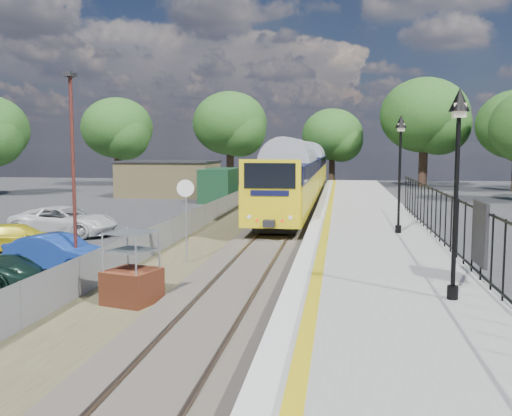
% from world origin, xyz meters
% --- Properties ---
extents(ground, '(120.00, 120.00, 0.00)m').
position_xyz_m(ground, '(0.00, 0.00, 0.00)').
color(ground, '#2D2D30').
rests_on(ground, ground).
extents(track_bed, '(5.90, 80.00, 0.29)m').
position_xyz_m(track_bed, '(-0.47, 9.67, 0.09)').
color(track_bed, '#473F38').
rests_on(track_bed, ground).
extents(platform, '(5.00, 70.00, 0.90)m').
position_xyz_m(platform, '(4.20, 8.00, 0.45)').
color(platform, gray).
rests_on(platform, ground).
extents(platform_edge, '(0.90, 70.00, 0.01)m').
position_xyz_m(platform_edge, '(2.14, 8.00, 0.90)').
color(platform_edge, silver).
rests_on(platform_edge, platform).
extents(victorian_lamp_south, '(0.44, 0.44, 4.60)m').
position_xyz_m(victorian_lamp_south, '(5.50, -4.00, 4.30)').
color(victorian_lamp_south, black).
rests_on(victorian_lamp_south, platform).
extents(victorian_lamp_north, '(0.44, 0.44, 4.60)m').
position_xyz_m(victorian_lamp_north, '(5.30, 6.00, 4.30)').
color(victorian_lamp_north, black).
rests_on(victorian_lamp_north, platform).
extents(palisade_fence, '(0.12, 26.00, 2.00)m').
position_xyz_m(palisade_fence, '(6.55, 2.24, 1.84)').
color(palisade_fence, black).
rests_on(palisade_fence, platform).
extents(wire_fence, '(0.06, 52.00, 1.20)m').
position_xyz_m(wire_fence, '(-4.20, 12.00, 0.60)').
color(wire_fence, '#999EA3').
rests_on(wire_fence, ground).
extents(outbuilding, '(10.80, 10.10, 3.12)m').
position_xyz_m(outbuilding, '(-10.91, 31.21, 1.52)').
color(outbuilding, tan).
rests_on(outbuilding, ground).
extents(tree_line, '(56.80, 43.80, 11.88)m').
position_xyz_m(tree_line, '(1.40, 42.00, 6.61)').
color(tree_line, '#332319').
rests_on(tree_line, ground).
extents(train, '(2.82, 40.83, 3.51)m').
position_xyz_m(train, '(0.00, 28.05, 2.34)').
color(train, gold).
rests_on(train, ground).
extents(brick_plinth, '(1.55, 1.55, 2.03)m').
position_xyz_m(brick_plinth, '(-2.50, -2.41, 0.97)').
color(brick_plinth, brown).
rests_on(brick_plinth, ground).
extents(speed_sign, '(0.60, 0.23, 3.10)m').
position_xyz_m(speed_sign, '(-2.50, 3.07, 2.14)').
color(speed_sign, '#999EA3').
rests_on(speed_sign, ground).
extents(carpark_lamp, '(0.25, 0.50, 6.69)m').
position_xyz_m(carpark_lamp, '(-5.78, 1.05, 3.83)').
color(carpark_lamp, '#52201B').
rests_on(carpark_lamp, ground).
extents(car_blue, '(4.02, 2.17, 1.26)m').
position_xyz_m(car_blue, '(-6.62, 1.39, 0.63)').
color(car_blue, '#193A97').
rests_on(car_blue, ground).
extents(car_yellow, '(4.11, 2.59, 1.11)m').
position_xyz_m(car_yellow, '(-10.06, 4.71, 0.55)').
color(car_yellow, yellow).
rests_on(car_yellow, ground).
extents(car_white, '(5.29, 2.77, 1.42)m').
position_xyz_m(car_white, '(-10.17, 8.90, 0.71)').
color(car_white, silver).
rests_on(car_white, ground).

